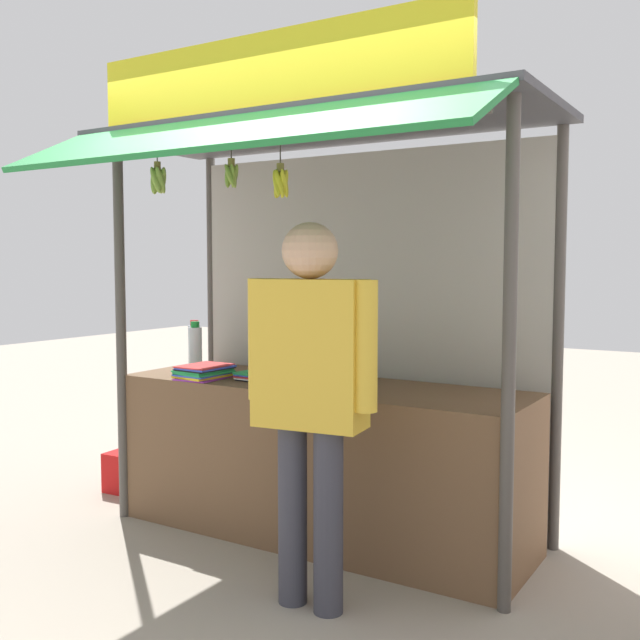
% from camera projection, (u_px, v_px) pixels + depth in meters
% --- Properties ---
extents(ground_plane, '(20.00, 20.00, 0.00)m').
position_uv_depth(ground_plane, '(320.00, 534.00, 4.13)').
color(ground_plane, '#9E9384').
extents(stall_counter, '(2.32, 0.70, 0.85)m').
position_uv_depth(stall_counter, '(320.00, 460.00, 4.10)').
color(stall_counter, brown).
rests_on(stall_counter, ground).
extents(stall_structure, '(2.52, 1.56, 2.61)m').
position_uv_depth(stall_structure, '(330.00, 250.00, 4.10)').
color(stall_structure, '#4C4742').
rests_on(stall_structure, ground).
extents(water_bottle_right, '(0.08, 0.08, 0.30)m').
position_uv_depth(water_bottle_right, '(195.00, 347.00, 4.61)').
color(water_bottle_right, silver).
rests_on(water_bottle_right, stall_counter).
extents(water_bottle_center, '(0.07, 0.07, 0.23)m').
position_uv_depth(water_bottle_center, '(281.00, 355.00, 4.42)').
color(water_bottle_center, silver).
rests_on(water_bottle_center, stall_counter).
extents(water_bottle_mid_left, '(0.08, 0.08, 0.28)m').
position_uv_depth(water_bottle_mid_left, '(292.00, 357.00, 4.19)').
color(water_bottle_mid_left, silver).
rests_on(water_bottle_mid_left, stall_counter).
extents(water_bottle_back_left, '(0.08, 0.08, 0.29)m').
position_uv_depth(water_bottle_back_left, '(195.00, 344.00, 4.79)').
color(water_bottle_back_left, silver).
rests_on(water_bottle_back_left, stall_counter).
extents(magazine_stack_front_right, '(0.26, 0.32, 0.08)m').
position_uv_depth(magazine_stack_front_right, '(204.00, 372.00, 4.24)').
color(magazine_stack_front_right, purple).
rests_on(magazine_stack_front_right, stall_counter).
extents(magazine_stack_far_left, '(0.19, 0.26, 0.05)m').
position_uv_depth(magazine_stack_far_left, '(258.00, 375.00, 4.21)').
color(magazine_stack_far_left, black).
rests_on(magazine_stack_far_left, stall_counter).
extents(banana_bunch_leftmost, '(0.10, 0.10, 0.24)m').
position_uv_depth(banana_bunch_leftmost, '(158.00, 180.00, 3.99)').
color(banana_bunch_leftmost, '#332D23').
extents(banana_bunch_rightmost, '(0.09, 0.09, 0.30)m').
position_uv_depth(banana_bunch_rightmost, '(280.00, 183.00, 3.57)').
color(banana_bunch_rightmost, '#332D23').
extents(banana_bunch_inner_left, '(0.08, 0.08, 0.23)m').
position_uv_depth(banana_bunch_inner_left, '(231.00, 174.00, 3.73)').
color(banana_bunch_inner_left, '#332D23').
extents(vendor_person, '(0.64, 0.26, 1.69)m').
position_uv_depth(vendor_person, '(310.00, 379.00, 3.19)').
color(vendor_person, '#383842').
rests_on(vendor_person, ground).
extents(plastic_crate, '(0.40, 0.40, 0.26)m').
position_uv_depth(plastic_crate, '(142.00, 470.00, 4.95)').
color(plastic_crate, red).
rests_on(plastic_crate, ground).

